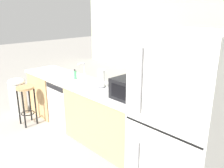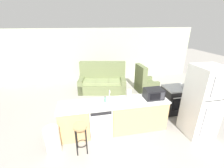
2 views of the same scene
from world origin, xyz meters
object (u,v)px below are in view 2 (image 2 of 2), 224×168
armchair (144,84)px  kettle (184,86)px  stove_range (175,99)px  soap_bottle (105,100)px  paper_towel_roll (129,95)px  trash_bin (52,139)px  bar_stool (81,133)px  refrigerator (202,102)px  microwave (154,94)px  couch (103,82)px  dishwasher (100,119)px

armchair → kettle: bearing=-73.8°
stove_range → soap_bottle: bearing=-168.3°
paper_towel_roll → trash_bin: paper_towel_roll is taller
soap_bottle → bar_stool: soap_bottle is taller
kettle → trash_bin: bearing=-166.9°
refrigerator → paper_towel_roll: refrigerator is taller
kettle → trash_bin: size_ratio=0.28×
refrigerator → microwave: size_ratio=3.84×
refrigerator → armchair: refrigerator is taller
couch → trash_bin: bearing=-116.8°
bar_stool → trash_bin: (-0.65, 0.11, -0.16)m
armchair → soap_bottle: bearing=-133.4°
refrigerator → microwave: refrigerator is taller
refrigerator → bar_stool: size_ratio=2.59×
couch → armchair: (1.78, -0.48, -0.04)m
stove_range → dishwasher: bearing=-168.1°
bar_stool → trash_bin: same height
paper_towel_roll → trash_bin: bearing=-164.4°
soap_bottle → armchair: size_ratio=0.15×
microwave → armchair: size_ratio=0.42×
stove_range → kettle: kettle is taller
stove_range → couch: (-2.14, 2.18, -0.06)m
couch → armchair: bearing=-15.3°
microwave → trash_bin: bearing=-169.6°
paper_towel_roll → armchair: 2.68m
soap_bottle → trash_bin: 1.54m
kettle → paper_towel_roll: bearing=-169.7°
microwave → soap_bottle: bearing=178.2°
couch → dishwasher: bearing=-99.6°
trash_bin → armchair: bearing=38.7°
kettle → bar_stool: bearing=-162.7°
soap_bottle → dishwasher: bearing=-165.2°
soap_bottle → refrigerator: bearing=-13.6°
stove_range → trash_bin: size_ratio=1.22×
stove_range → kettle: bearing=-36.7°
refrigerator → trash_bin: (-3.77, 0.06, -0.58)m
paper_towel_roll → trash_bin: (-1.99, -0.56, -0.66)m
stove_range → armchair: 1.73m
paper_towel_roll → bar_stool: paper_towel_roll is taller
microwave → bar_stool: bearing=-163.5°
kettle → couch: size_ratio=0.10×
armchair → paper_towel_roll: bearing=-123.0°
refrigerator → bar_stool: refrigerator is taller
dishwasher → stove_range: bearing=11.9°
refrigerator → bar_stool: bearing=-179.1°
microwave → armchair: 2.46m
trash_bin → couch: couch is taller
dishwasher → trash_bin: 1.26m
dishwasher → paper_towel_roll: 1.04m
microwave → couch: 2.99m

